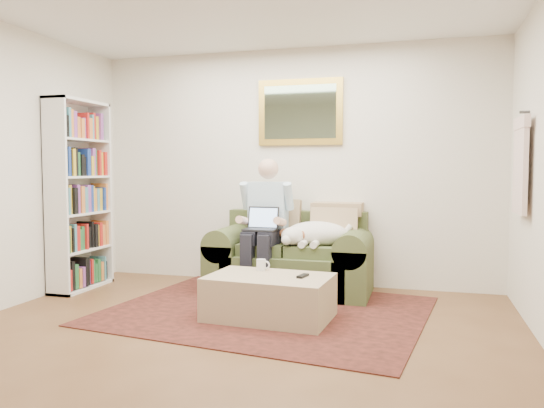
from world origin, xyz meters
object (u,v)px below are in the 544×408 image
at_px(ottoman, 269,297).
at_px(sofa, 291,265).
at_px(sleeping_dog, 317,234).
at_px(coffee_mug, 261,265).
at_px(seated_man, 264,226).
at_px(laptop, 262,224).
at_px(bookshelf, 79,195).

bearing_deg(ottoman, sofa, 93.75).
relative_size(sleeping_dog, coffee_mug, 6.78).
xyz_separation_m(sleeping_dog, coffee_mug, (-0.37, -0.74, -0.21)).
bearing_deg(ottoman, coffee_mug, 123.07).
height_order(sofa, seated_man, seated_man).
height_order(laptop, ottoman, laptop).
bearing_deg(ottoman, laptop, 111.10).
bearing_deg(sofa, coffee_mug, -94.88).
distance_m(sleeping_dog, coffee_mug, 0.85).
relative_size(sleeping_dog, bookshelf, 0.34).
height_order(sofa, laptop, laptop).
bearing_deg(sofa, ottoman, -86.25).
xyz_separation_m(sofa, coffee_mug, (-0.07, -0.82, 0.14)).
xyz_separation_m(laptop, coffee_mug, (0.18, -0.60, -0.30)).
distance_m(sleeping_dog, bookshelf, 2.55).
xyz_separation_m(ottoman, coffee_mug, (-0.14, 0.21, 0.24)).
bearing_deg(seated_man, laptop, -90.00).
distance_m(sofa, bookshelf, 2.36).
bearing_deg(coffee_mug, bookshelf, 170.14).
bearing_deg(seated_man, sleeping_dog, 7.13).
bearing_deg(seated_man, bookshelf, -171.33).
bearing_deg(coffee_mug, sleeping_dog, 63.58).
distance_m(seated_man, coffee_mug, 0.74).
xyz_separation_m(coffee_mug, bookshelf, (-2.13, 0.37, 0.58)).
bearing_deg(sleeping_dog, seated_man, -172.87).
distance_m(sofa, seated_man, 0.50).
relative_size(coffee_mug, bookshelf, 0.05).
distance_m(laptop, sleeping_dog, 0.57).
height_order(coffee_mug, bookshelf, bookshelf).
xyz_separation_m(laptop, sleeping_dog, (0.54, 0.13, -0.10)).
distance_m(sofa, laptop, 0.55).
relative_size(laptop, ottoman, 0.31).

